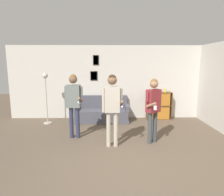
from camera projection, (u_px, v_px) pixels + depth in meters
The scene contains 9 objects.
ground_plane at pixel (132, 175), 3.72m from camera, with size 20.00×20.00×0.00m, color brown.
wall_back at pixel (120, 82), 7.44m from camera, with size 8.25×0.08×2.70m.
couch at pixel (101, 113), 7.20m from camera, with size 1.94×0.80×0.88m.
bookshelf at pixel (159, 106), 7.39m from camera, with size 0.90×0.30×1.01m.
floor_lamp at pixel (46, 91), 6.71m from camera, with size 0.28×0.28×1.75m.
person_player_foreground_left at pixel (74, 99), 5.41m from camera, with size 0.50×0.50×1.77m.
person_player_foreground_center at pixel (112, 102), 4.83m from camera, with size 0.50×0.48×1.80m.
person_watcher_holding_cup at pixel (153, 104), 5.08m from camera, with size 0.43×0.57×1.68m.
drinking_cup at pixel (165, 91), 7.29m from camera, with size 0.07×0.07×0.12m.
Camera 1 is at (-0.43, -3.41, 2.06)m, focal length 32.00 mm.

